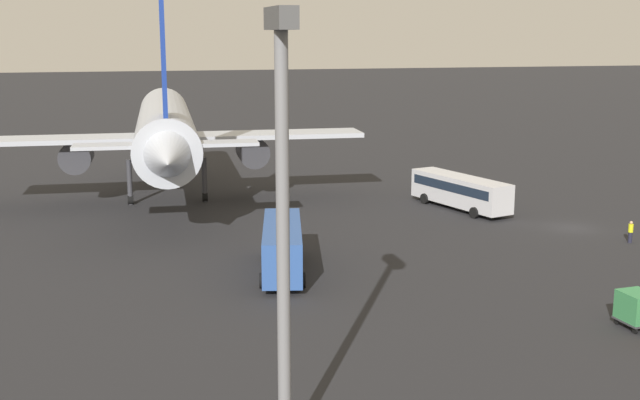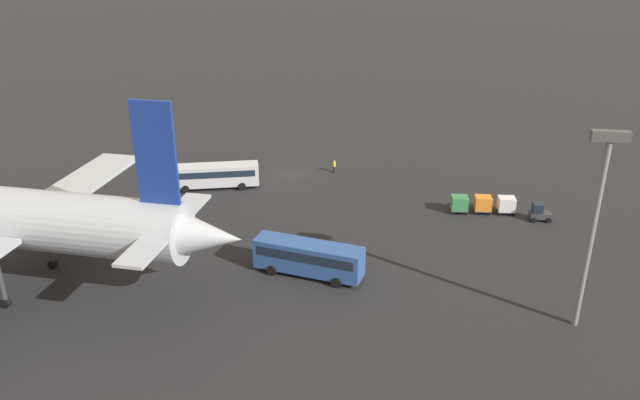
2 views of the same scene
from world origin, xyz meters
name	(u,v)px [view 1 (image 1 of 2)]	position (x,y,z in m)	size (l,w,h in m)	color
ground_plane	(570,228)	(0.00, 0.00, 0.00)	(600.00, 600.00, 0.00)	#232326
airplane	(165,130)	(20.06, 32.19, 6.98)	(45.01, 38.08, 18.55)	#B2B7C1
shuttle_bus_near	(460,190)	(9.12, 6.07, 1.86)	(11.83, 5.67, 3.10)	silver
shuttle_bus_far	(282,244)	(-6.61, 26.30, 2.01)	(10.94, 4.69, 3.37)	#2D5199
worker_person	(631,232)	(-5.59, -1.78, 0.87)	(0.38, 0.38, 1.74)	#1E1E2D
cargo_cart_green	(637,307)	(-21.84, 9.38, 1.19)	(2.11, 1.82, 2.06)	#38383D
light_pole	(283,190)	(-30.26, 31.19, 10.50)	(2.80, 0.70, 17.05)	slate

